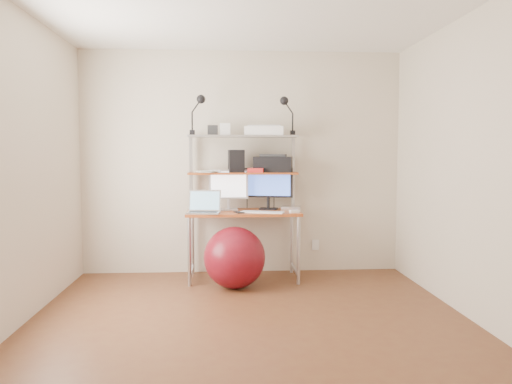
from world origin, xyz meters
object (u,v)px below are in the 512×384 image
(monitor_silver, at_px, (229,187))
(printer, at_px, (273,164))
(monitor_black, at_px, (268,185))
(laptop, at_px, (204,208))
(exercise_ball, at_px, (235,258))

(monitor_silver, xyz_separation_m, printer, (0.49, 0.04, 0.25))
(printer, bearing_deg, monitor_silver, -163.69)
(monitor_black, bearing_deg, laptop, -143.74)
(monitor_black, height_order, printer, printer)
(laptop, height_order, printer, printer)
(monitor_silver, bearing_deg, exercise_ball, -87.25)
(laptop, bearing_deg, monitor_silver, 50.98)
(laptop, bearing_deg, exercise_ball, -27.94)
(monitor_black, height_order, laptop, monitor_black)
(printer, bearing_deg, monitor_black, -164.96)
(printer, bearing_deg, exercise_ball, -119.74)
(laptop, height_order, exercise_ball, laptop)
(laptop, relative_size, printer, 0.80)
(monitor_black, relative_size, printer, 1.17)
(exercise_ball, bearing_deg, laptop, 144.85)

